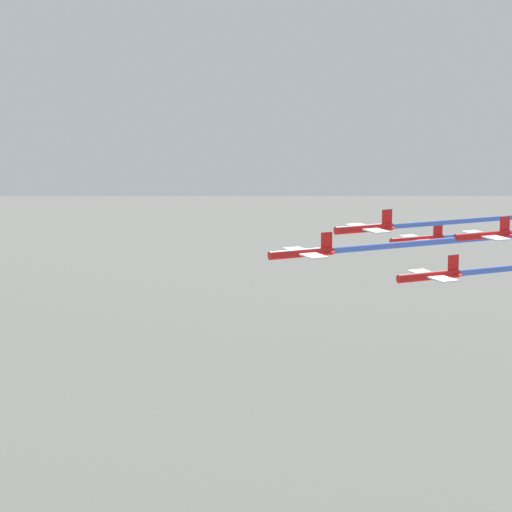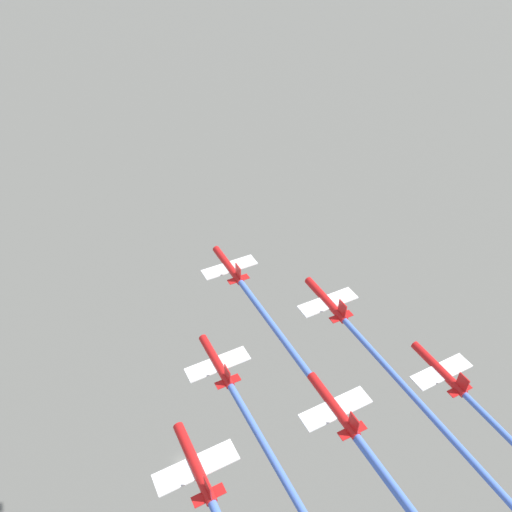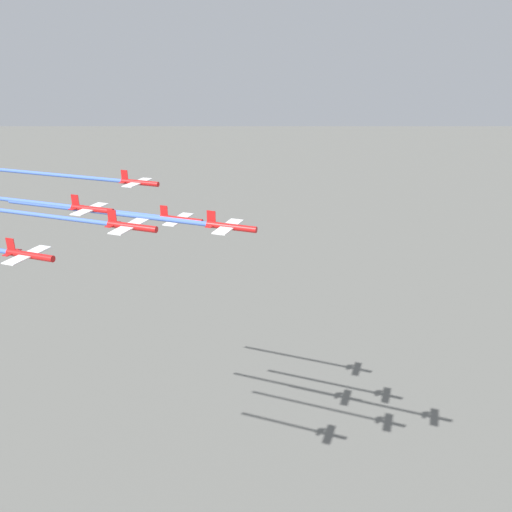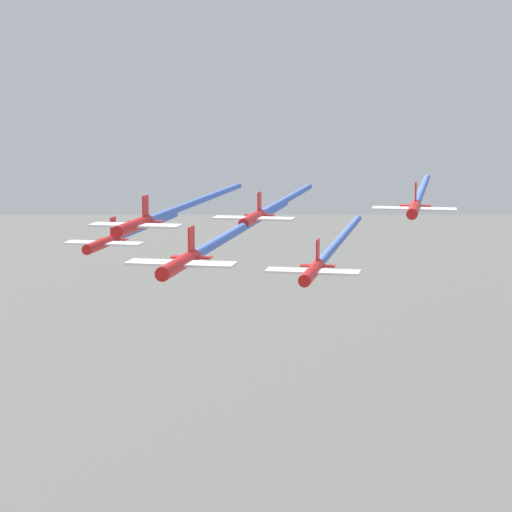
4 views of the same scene
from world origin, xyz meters
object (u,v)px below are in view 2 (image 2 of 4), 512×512
object	(u,v)px
jet_3	(195,465)
jet_0	(229,266)
jet_4	(335,407)
jet_1	(217,362)
jet_5	(440,370)
jet_2	(327,301)

from	to	relation	value
jet_3	jet_0	bearing A→B (deg)	59.53
jet_3	jet_4	world-z (taller)	jet_3
jet_1	jet_5	distance (m)	35.17
jet_4	jet_3	bearing A→B (deg)	180.00
jet_0	jet_1	distance (m)	20.39
jet_2	jet_4	distance (m)	20.14
jet_0	jet_1	world-z (taller)	jet_0
jet_2	jet_4	bearing A→B (deg)	-120.47
jet_3	jet_4	xyz separation A→B (m)	(-4.99, -19.78, -1.65)
jet_2	jet_3	distance (m)	35.18
jet_2	jet_4	xyz separation A→B (m)	(-14.32, 14.13, -0.94)
jet_1	jet_2	xyz separation A→B (m)	(-4.99, -19.78, 4.62)
jet_3	jet_4	distance (m)	20.47
jet_0	jet_4	bearing A→B (deg)	-90.00
jet_2	jet_3	bearing A→B (deg)	-150.46
jet_0	jet_1	bearing A→B (deg)	-120.47
jet_0	jet_2	world-z (taller)	jet_2
jet_2	jet_5	bearing A→B (deg)	-59.53
jet_5	jet_3	bearing A→B (deg)	180.00
jet_0	jet_4	xyz separation A→B (m)	(-33.63, 8.48, 0.36)
jet_1	jet_2	distance (m)	20.92
jet_1	jet_4	distance (m)	20.45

